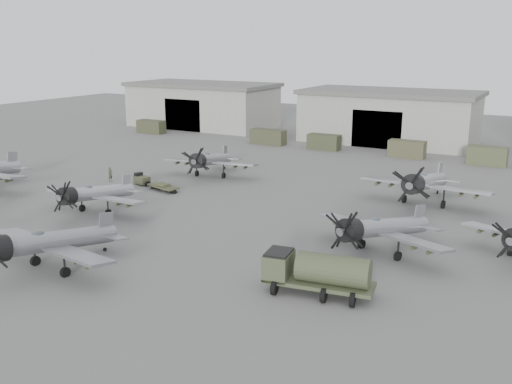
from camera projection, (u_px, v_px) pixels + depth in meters
The scene contains 16 objects.
ground at pixel (160, 259), 44.91m from camera, with size 220.00×220.00×0.00m, color #5D5D5A.
hangar_left at pixel (203, 105), 114.00m from camera, with size 29.00×14.80×8.70m.
hangar_center at pixel (389, 116), 96.15m from camera, with size 29.00×14.80×8.70m.
support_truck_0 at pixel (151, 127), 106.37m from camera, with size 5.36×2.20×2.40m, color #393C27.
support_truck_2 at pixel (268, 137), 94.74m from camera, with size 5.88×2.20×2.46m, color #3B3E28.
support_truck_3 at pixel (324, 142), 90.05m from camera, with size 5.08×2.20×2.41m, color #383C27.
support_truck_4 at pixel (407, 149), 83.87m from camera, with size 5.26×2.20×2.52m, color #47472E.
support_truck_5 at pixel (487, 156), 78.64m from camera, with size 5.23×2.20×2.59m, color #464B31.
aircraft_near_1 at pixel (46, 243), 41.83m from camera, with size 12.45×11.21×4.95m.
aircraft_mid_1 at pixel (93, 194), 56.08m from camera, with size 11.26×10.13×4.51m.
aircraft_mid_2 at pixel (379, 228), 45.27m from camera, with size 11.92×10.76×4.82m.
aircraft_far_0 at pixel (209, 160), 71.29m from camera, with size 12.21×10.99×4.85m.
aircraft_far_1 at pixel (424, 183), 58.85m from camera, with size 13.47×12.12×5.39m.
fuel_tanker at pixel (317, 271), 38.33m from camera, with size 7.72×4.21×2.87m.
tug_trailer at pixel (150, 182), 66.98m from camera, with size 7.22×3.07×1.43m.
ground_crew at pixel (110, 174), 69.46m from camera, with size 0.65×0.43×1.78m, color #3E442D.
Camera 1 is at (27.07, -33.09, 16.56)m, focal length 40.00 mm.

